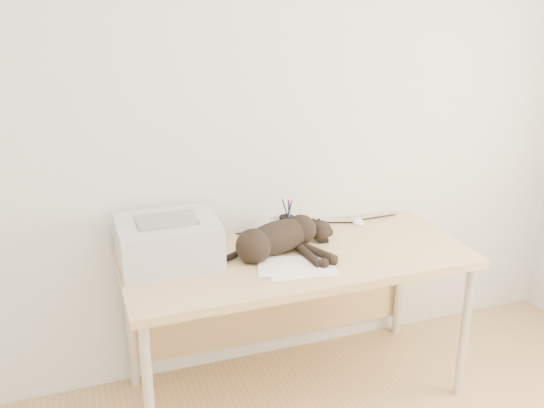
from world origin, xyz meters
name	(u,v)px	position (x,y,z in m)	size (l,w,h in m)	color
wall_back	(271,120)	(0.00, 1.75, 1.30)	(3.50, 3.50, 0.00)	silver
desk	(290,273)	(0.00, 1.48, 0.61)	(1.60, 0.70, 0.74)	tan
printer	(168,241)	(-0.57, 1.51, 0.84)	(0.44, 0.37, 0.21)	#BAB9BF
papers	(296,267)	(-0.05, 1.26, 0.74)	(0.37, 0.30, 0.01)	white
cat	(276,240)	(-0.09, 1.43, 0.81)	(0.72, 0.36, 0.16)	black
mug	(280,226)	(0.01, 1.64, 0.78)	(0.10, 0.10, 0.09)	white
pen_cup	(286,225)	(0.04, 1.63, 0.79)	(0.07, 0.07, 0.19)	black
remote_grey	(274,236)	(-0.03, 1.62, 0.75)	(0.05, 0.17, 0.02)	gray
remote_black	(319,235)	(0.18, 1.55, 0.75)	(0.05, 0.18, 0.02)	black
mouse	(358,220)	(0.45, 1.65, 0.76)	(0.06, 0.10, 0.03)	white
cable_tangle	(274,229)	(0.00, 1.70, 0.75)	(1.36, 0.09, 0.01)	black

